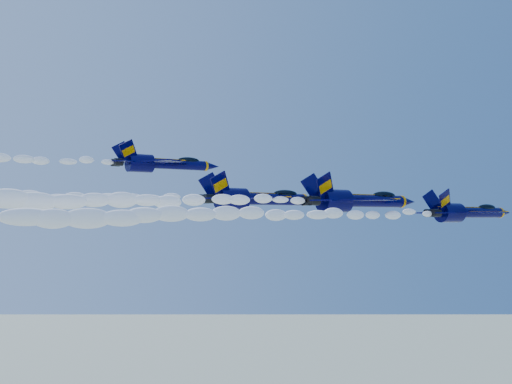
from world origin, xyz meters
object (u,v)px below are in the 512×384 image
jet_second (357,200)px  jet_fourth (162,163)px  jet_third (256,198)px  jet_lead (466,212)px

jet_second → jet_fourth: size_ratio=1.12×
jet_third → jet_fourth: bearing=114.7°
jet_second → jet_third: size_ratio=1.03×
jet_lead → jet_third: size_ratio=0.89×
jet_lead → jet_fourth: jet_fourth is taller
jet_lead → jet_fourth: bearing=137.6°
jet_second → jet_fourth: bearing=128.5°
jet_second → jet_fourth: 27.24m
jet_second → jet_fourth: jet_fourth is taller
jet_third → jet_fourth: 16.12m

